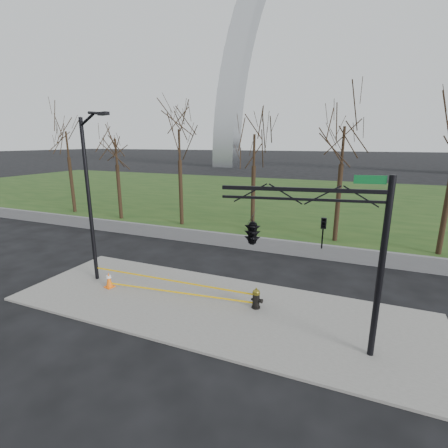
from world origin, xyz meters
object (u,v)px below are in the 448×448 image
at_px(fire_hydrant, 256,299).
at_px(traffic_signal_mast, 276,231).
at_px(street_light, 90,190).
at_px(traffic_cone, 109,280).

relative_size(fire_hydrant, traffic_signal_mast, 0.15).
bearing_deg(street_light, traffic_signal_mast, 7.18).
xyz_separation_m(fire_hydrant, traffic_cone, (-7.13, -0.80, -0.03)).
bearing_deg(fire_hydrant, street_light, -168.10).
relative_size(traffic_cone, traffic_signal_mast, 0.13).
height_order(fire_hydrant, traffic_signal_mast, traffic_signal_mast).
bearing_deg(traffic_signal_mast, fire_hydrant, 109.89).
xyz_separation_m(fire_hydrant, street_light, (-8.22, -0.30, 4.18)).
distance_m(fire_hydrant, traffic_signal_mast, 4.35).
height_order(traffic_cone, traffic_signal_mast, traffic_signal_mast).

